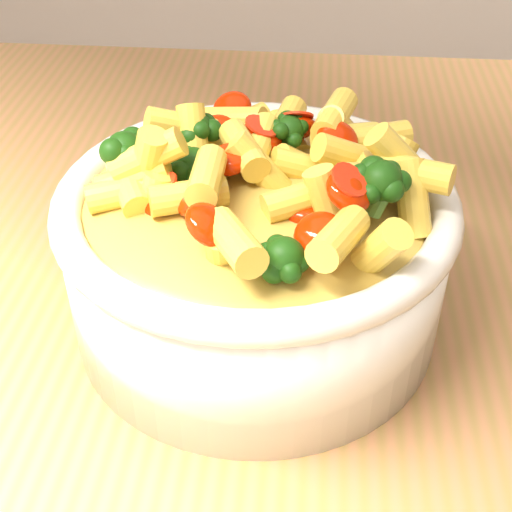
{
  "coord_description": "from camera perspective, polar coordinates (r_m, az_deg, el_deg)",
  "views": [
    {
      "loc": [
        -0.08,
        -0.41,
        1.22
      ],
      "look_at": [
        -0.11,
        -0.06,
        0.95
      ],
      "focal_mm": 50.0,
      "sensor_mm": 36.0,
      "label": 1
    }
  ],
  "objects": [
    {
      "name": "table",
      "position": [
        0.59,
        11.77,
        -8.93
      ],
      "size": [
        1.2,
        0.8,
        0.9
      ],
      "color": "#AF744B",
      "rests_on": "ground"
    },
    {
      "name": "serving_bowl",
      "position": [
        0.44,
        0.0,
        0.13
      ],
      "size": [
        0.24,
        0.24,
        0.1
      ],
      "color": "white",
      "rests_on": "table"
    },
    {
      "name": "pasta_salad",
      "position": [
        0.4,
        0.0,
        7.29
      ],
      "size": [
        0.19,
        0.19,
        0.04
      ],
      "color": "#FFC950",
      "rests_on": "serving_bowl"
    }
  ]
}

